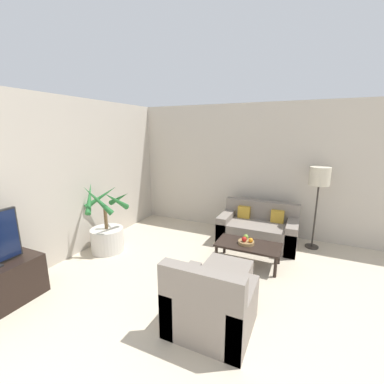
% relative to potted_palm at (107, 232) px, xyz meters
% --- Properties ---
extents(wall_back, '(7.77, 0.06, 2.70)m').
position_rel_potted_palm_xyz_m(wall_back, '(2.67, 2.10, 0.99)').
color(wall_back, '#BCB2A3').
rests_on(wall_back, ground_plane).
extents(wall_left, '(0.06, 7.98, 2.70)m').
position_rel_potted_palm_xyz_m(wall_left, '(-0.45, -1.12, 0.99)').
color(wall_left, '#BCB2A3').
rests_on(wall_left, ground_plane).
extents(potted_palm, '(0.85, 0.84, 1.28)m').
position_rel_potted_palm_xyz_m(potted_palm, '(0.00, 0.00, 0.00)').
color(potted_palm, beige).
rests_on(potted_palm, ground_plane).
extents(sofa_loveseat, '(1.45, 0.81, 0.78)m').
position_rel_potted_palm_xyz_m(sofa_loveseat, '(2.43, 1.49, -0.08)').
color(sofa_loveseat, gray).
rests_on(sofa_loveseat, ground_plane).
extents(floor_lamp, '(0.35, 0.35, 1.53)m').
position_rel_potted_palm_xyz_m(floor_lamp, '(3.41, 1.71, 0.94)').
color(floor_lamp, '#2D2823').
rests_on(floor_lamp, ground_plane).
extents(coffee_table, '(1.02, 0.54, 0.35)m').
position_rel_potted_palm_xyz_m(coffee_table, '(2.44, 0.58, -0.05)').
color(coffee_table, black).
rests_on(coffee_table, ground_plane).
extents(fruit_bowl, '(0.26, 0.26, 0.05)m').
position_rel_potted_palm_xyz_m(fruit_bowl, '(2.41, 0.58, 0.02)').
color(fruit_bowl, '#997A4C').
rests_on(fruit_bowl, coffee_table).
extents(apple_red, '(0.08, 0.08, 0.08)m').
position_rel_potted_palm_xyz_m(apple_red, '(2.38, 0.54, 0.09)').
color(apple_red, red).
rests_on(apple_red, fruit_bowl).
extents(apple_green, '(0.08, 0.08, 0.08)m').
position_rel_potted_palm_xyz_m(apple_green, '(2.38, 0.64, 0.09)').
color(apple_green, olive).
rests_on(apple_green, fruit_bowl).
extents(orange_fruit, '(0.07, 0.07, 0.07)m').
position_rel_potted_palm_xyz_m(orange_fruit, '(2.48, 0.55, 0.08)').
color(orange_fruit, orange).
rests_on(orange_fruit, fruit_bowl).
extents(armchair, '(0.87, 0.78, 0.87)m').
position_rel_potted_palm_xyz_m(armchair, '(2.39, -1.02, -0.07)').
color(armchair, gray).
rests_on(armchair, ground_plane).
extents(ottoman, '(0.60, 0.46, 0.40)m').
position_rel_potted_palm_xyz_m(ottoman, '(2.35, -0.26, -0.16)').
color(ottoman, gray).
rests_on(ottoman, ground_plane).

